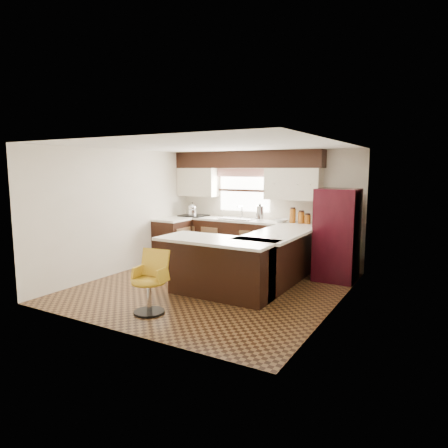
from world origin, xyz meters
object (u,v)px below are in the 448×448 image
Objects in this scene: refrigerator at (337,235)px; peninsula_return at (221,269)px; bar_chair at (148,282)px; peninsula_long at (275,260)px.

peninsula_return is at bearing -125.55° from refrigerator.
bar_chair is (-0.49, -1.16, -0.00)m from peninsula_return.
bar_chair is at bearing -121.15° from refrigerator.
peninsula_long is 2.36m from bar_chair.
peninsula_long is 1.11m from peninsula_return.
refrigerator is at bearing 47.90° from peninsula_long.
bar_chair is at bearing -115.50° from peninsula_long.
peninsula_return is 1.26m from bar_chair.
peninsula_long is 1.16× the size of refrigerator.
peninsula_long and peninsula_return have the same top height.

